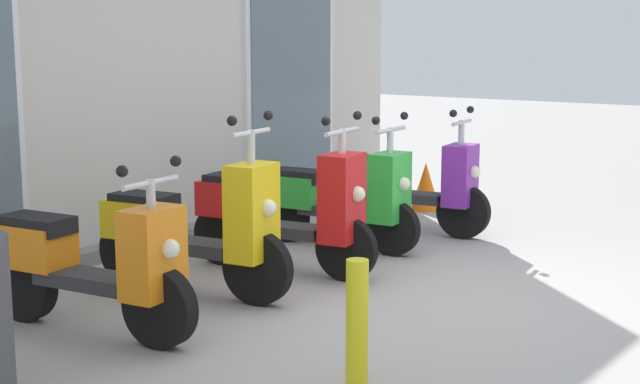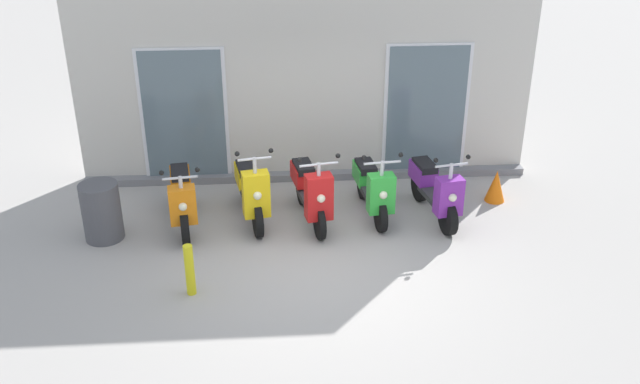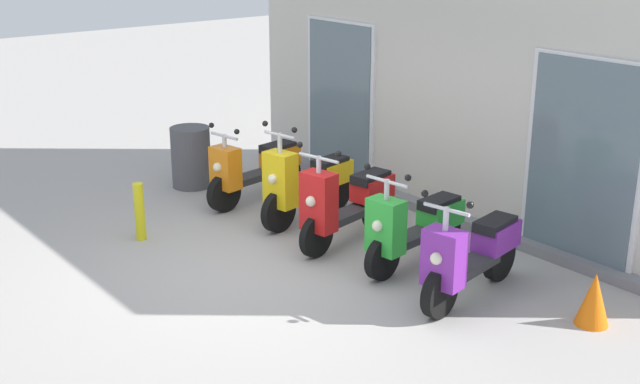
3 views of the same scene
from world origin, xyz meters
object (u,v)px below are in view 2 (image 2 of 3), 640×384
scooter_red (311,191)px  curb_bollard (190,270)px  scooter_green (372,187)px  traffic_cone (496,186)px  scooter_orange (182,197)px  scooter_purple (435,189)px  trash_bin (102,212)px  scooter_yellow (251,190)px

scooter_red → curb_bollard: size_ratio=2.31×
scooter_green → traffic_cone: scooter_green is taller
scooter_orange → scooter_purple: (3.79, -0.01, 0.01)m
traffic_cone → trash_bin: 6.06m
curb_bollard → traffic_cone: (4.61, 2.30, -0.09)m
scooter_purple → scooter_green: bearing=171.4°
scooter_orange → scooter_red: 1.91m
scooter_red → trash_bin: scooter_red is taller
traffic_cone → trash_bin: trash_bin is taller
scooter_green → scooter_purple: bearing=-8.6°
scooter_red → scooter_green: bearing=10.2°
scooter_red → scooter_orange: bearing=178.8°
trash_bin → scooter_orange: bearing=16.8°
scooter_orange → scooter_yellow: scooter_yellow is taller
curb_bollard → trash_bin: size_ratio=0.81×
scooter_purple → trash_bin: scooter_purple is taller
scooter_purple → curb_bollard: scooter_purple is taller
curb_bollard → trash_bin: (-1.39, 1.51, 0.08)m
scooter_purple → traffic_cone: size_ratio=3.12×
curb_bollard → scooter_purple: bearing=27.6°
scooter_orange → curb_bollard: size_ratio=2.32×
curb_bollard → traffic_cone: curb_bollard is taller
scooter_orange → scooter_green: bearing=2.6°
traffic_cone → scooter_green: bearing=-171.0°
traffic_cone → scooter_red: bearing=-170.6°
scooter_yellow → scooter_green: scooter_yellow is taller
traffic_cone → scooter_orange: bearing=-174.7°
scooter_yellow → scooter_red: (0.89, -0.12, 0.02)m
scooter_red → trash_bin: size_ratio=1.88×
scooter_yellow → scooter_purple: 2.77m
scooter_yellow → trash_bin: size_ratio=1.89×
scooter_yellow → traffic_cone: size_ratio=3.12×
scooter_orange → scooter_yellow: size_ratio=1.00×
scooter_red → trash_bin: (-3.02, -0.29, -0.08)m
scooter_orange → trash_bin: 1.16m
scooter_red → traffic_cone: size_ratio=3.11×
scooter_red → traffic_cone: scooter_red is taller
trash_bin → scooter_green: bearing=6.7°
traffic_cone → scooter_yellow: bearing=-174.5°
scooter_green → scooter_yellow: bearing=-178.4°
scooter_orange → curb_bollard: scooter_orange is taller
scooter_orange → scooter_purple: scooter_purple is taller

